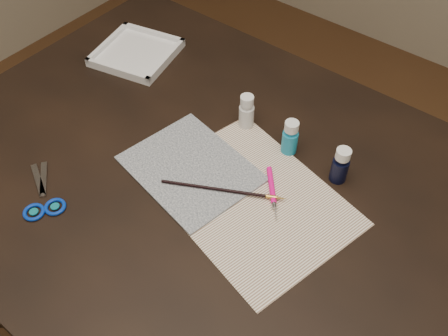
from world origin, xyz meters
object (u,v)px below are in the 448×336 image
Objects in this scene: paper at (251,199)px; palette_tray at (136,52)px; paint_bottle_navy at (341,165)px; scissors at (39,191)px; canvas at (191,168)px; paint_bottle_white at (247,111)px; paint_bottle_cyan at (290,137)px.

palette_tray is at bearing 158.92° from paper.
paper is 0.19m from paint_bottle_navy.
paper is 2.05× the size of palette_tray.
scissors reaches higher than paper.
scissors is 0.47m from palette_tray.
scissors is at bearing -138.44° from paint_bottle_navy.
palette_tray is at bearing -43.23° from scissors.
palette_tray is (-0.50, 0.19, 0.01)m from paper.
paint_bottle_navy is at bearing 54.93° from paper.
paper is 2.32× the size of scissors.
paint_bottle_navy is at bearing -112.28° from scissors.
paint_bottle_navy is at bearing -4.08° from palette_tray.
scissors reaches higher than canvas.
scissors is (-0.44, -0.39, -0.04)m from paint_bottle_navy.
paint_bottle_white is (0.01, 0.18, 0.04)m from canvas.
scissors is (-0.20, -0.23, 0.00)m from canvas.
canvas is 0.21m from paint_bottle_cyan.
paint_bottle_navy is 0.61m from palette_tray.
paint_bottle_white is (-0.13, 0.16, 0.04)m from paper.
canvas is 0.30m from scissors.
canvas is at bearing -93.54° from paint_bottle_white.
scissors is at bearing -130.46° from canvas.
paint_bottle_cyan is at bearing -3.81° from paint_bottle_white.
palette_tray is (-0.36, 0.21, 0.01)m from canvas.
paint_bottle_navy is (0.24, -0.01, 0.00)m from paint_bottle_white.
paint_bottle_white reaches higher than palette_tray.
canvas is 3.10× the size of paint_bottle_navy.
palette_tray is at bearing 175.38° from paint_bottle_cyan.
paint_bottle_cyan is 0.50× the size of scissors.
paint_bottle_white is 0.99× the size of paint_bottle_navy.
paint_bottle_cyan is at bearing 95.28° from paper.
paint_bottle_cyan is at bearing 52.61° from canvas.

